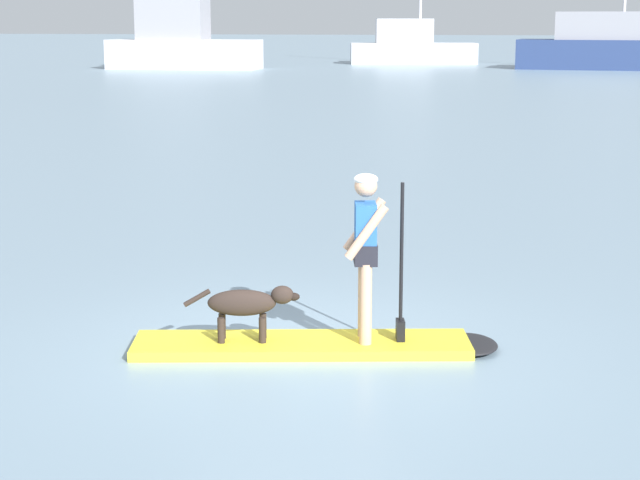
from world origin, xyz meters
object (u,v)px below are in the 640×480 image
(paddleboard, at_px, (325,345))
(person_paddler, at_px, (367,245))
(dog, at_px, (247,304))
(moored_boat_starboard, at_px, (609,47))
(moored_boat_center, at_px, (181,43))
(moored_boat_far_starboard, at_px, (411,46))

(paddleboard, distance_m, person_paddler, 1.08)
(dog, bearing_deg, person_paddler, 11.24)
(person_paddler, relative_size, moored_boat_starboard, 0.13)
(dog, bearing_deg, moored_boat_center, 108.11)
(moored_boat_far_starboard, xyz_separation_m, moored_boat_starboard, (13.10, -6.28, 0.16))
(moored_boat_far_starboard, bearing_deg, paddleboard, -85.00)
(dog, height_order, moored_boat_starboard, moored_boat_starboard)
(paddleboard, xyz_separation_m, dog, (-0.74, -0.15, 0.42))
(dog, distance_m, moored_boat_center, 60.37)
(moored_boat_far_starboard, bearing_deg, person_paddler, -84.66)
(person_paddler, bearing_deg, dog, -168.76)
(paddleboard, relative_size, dog, 3.25)
(dog, relative_size, moored_boat_starboard, 0.09)
(paddleboard, xyz_separation_m, moored_boat_starboard, (7.18, 61.32, 1.33))
(paddleboard, relative_size, moored_boat_center, 0.38)
(moored_boat_center, relative_size, moored_boat_far_starboard, 0.79)
(dog, xyz_separation_m, moored_boat_center, (-18.77, 57.37, 1.16))
(paddleboard, distance_m, moored_boat_center, 60.48)
(person_paddler, distance_m, moored_boat_far_starboard, 67.82)
(person_paddler, bearing_deg, paddleboard, -168.76)
(person_paddler, relative_size, moored_boat_far_starboard, 0.13)
(paddleboard, distance_m, moored_boat_starboard, 61.76)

